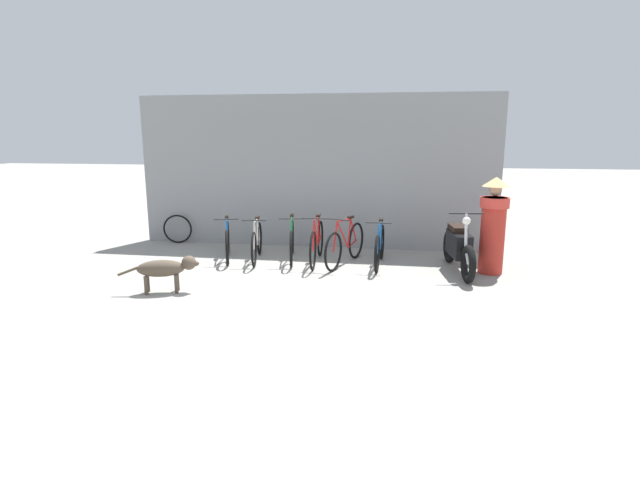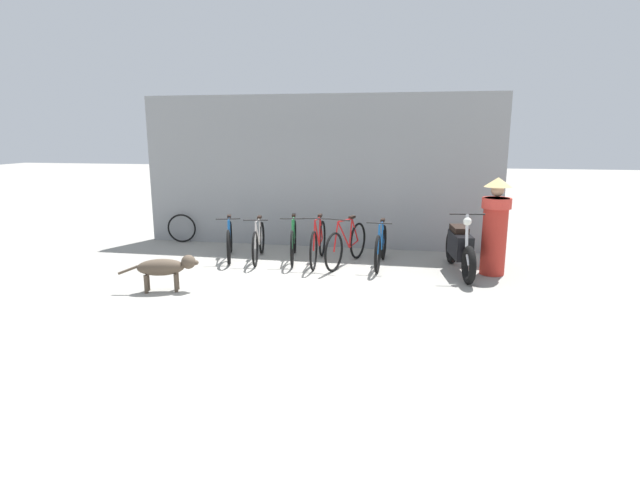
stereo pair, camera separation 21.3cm
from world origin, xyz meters
TOP-DOWN VIEW (x-y plane):
  - ground_plane at (0.00, 0.00)m, footprint 60.00×60.00m
  - shop_wall_back at (0.00, 3.60)m, footprint 7.69×0.20m
  - bicycle_0 at (-1.49, 2.16)m, footprint 0.61×1.55m
  - bicycle_1 at (-0.89, 2.14)m, footprint 0.46×1.64m
  - bicycle_2 at (-0.22, 2.28)m, footprint 0.49×1.76m
  - bicycle_3 at (0.30, 2.13)m, footprint 0.46×1.79m
  - bicycle_4 at (0.85, 2.09)m, footprint 0.62×1.72m
  - bicycle_5 at (1.48, 2.12)m, footprint 0.46×1.68m
  - motorcycle at (2.88, 1.88)m, footprint 0.58×1.97m
  - stray_dog at (-1.70, -0.04)m, footprint 1.18×0.51m
  - person_in_robes at (3.45, 1.92)m, footprint 0.58×0.58m
  - spare_tire_left at (-3.08, 3.35)m, footprint 0.64×0.14m

SIDE VIEW (x-z plane):
  - ground_plane at x=0.00m, z-range 0.00..0.00m
  - spare_tire_left at x=-3.08m, z-range 0.00..0.65m
  - bicycle_0 at x=-1.49m, z-range -0.08..0.78m
  - bicycle_1 at x=-0.89m, z-range -0.07..0.78m
  - bicycle_5 at x=1.48m, z-range -0.08..0.80m
  - bicycle_2 at x=-0.22m, z-range -0.08..0.81m
  - bicycle_4 at x=0.85m, z-range -0.08..0.84m
  - bicycle_3 at x=0.30m, z-range -0.08..0.85m
  - stray_dog at x=-1.70m, z-range 0.10..0.67m
  - motorcycle at x=2.88m, z-range -0.12..1.01m
  - person_in_robes at x=3.45m, z-range 0.03..1.73m
  - shop_wall_back at x=0.00m, z-range 0.00..3.23m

